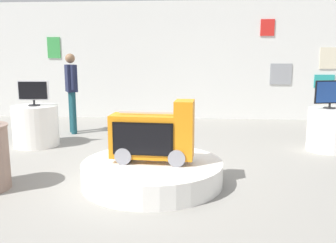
# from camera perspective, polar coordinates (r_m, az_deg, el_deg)

# --- Properties ---
(ground_plane) EXTENTS (30.00, 30.00, 0.00)m
(ground_plane) POSITION_cam_1_polar(r_m,az_deg,el_deg) (5.14, -4.83, -8.21)
(ground_plane) COLOR gray
(back_wall_display) EXTENTS (11.27, 0.13, 3.03)m
(back_wall_display) POSITION_cam_1_polar(r_m,az_deg,el_deg) (9.53, -0.51, 9.62)
(back_wall_display) COLOR silver
(back_wall_display) RESTS_ON ground
(main_display_pedestal) EXTENTS (1.82, 1.82, 0.29)m
(main_display_pedestal) POSITION_cam_1_polar(r_m,az_deg,el_deg) (4.71, -2.50, -8.07)
(main_display_pedestal) COLOR white
(main_display_pedestal) RESTS_ON ground
(novelty_firetruck_tv) EXTENTS (1.08, 0.47, 0.80)m
(novelty_firetruck_tv) POSITION_cam_1_polar(r_m,az_deg,el_deg) (4.57, -2.30, -2.48)
(novelty_firetruck_tv) COLOR gray
(novelty_firetruck_tv) RESTS_ON main_display_pedestal
(display_pedestal_left_rear) EXTENTS (0.82, 0.82, 0.75)m
(display_pedestal_left_rear) POSITION_cam_1_polar(r_m,az_deg,el_deg) (7.04, -20.33, -0.63)
(display_pedestal_left_rear) COLOR white
(display_pedestal_left_rear) RESTS_ON ground
(tv_on_left_rear) EXTENTS (0.56, 0.20, 0.46)m
(tv_on_left_rear) POSITION_cam_1_polar(r_m,az_deg,el_deg) (6.95, -20.67, 4.45)
(tv_on_left_rear) COLOR black
(tv_on_left_rear) RESTS_ON display_pedestal_left_rear
(display_pedestal_center_rear) EXTENTS (0.69, 0.69, 0.75)m
(display_pedestal_center_rear) POSITION_cam_1_polar(r_m,az_deg,el_deg) (6.85, 24.09, -1.19)
(display_pedestal_center_rear) COLOR white
(display_pedestal_center_rear) RESTS_ON ground
(tv_on_center_rear) EXTENTS (0.56, 0.20, 0.48)m
(tv_on_center_rear) POSITION_cam_1_polar(r_m,az_deg,el_deg) (6.75, 24.49, 4.12)
(tv_on_center_rear) COLOR black
(tv_on_center_rear) RESTS_ON display_pedestal_center_rear
(shopper_browsing_near_truck) EXTENTS (0.36, 0.50, 1.69)m
(shopper_browsing_near_truck) POSITION_cam_1_polar(r_m,az_deg,el_deg) (7.89, -15.13, 5.33)
(shopper_browsing_near_truck) COLOR #194751
(shopper_browsing_near_truck) RESTS_ON ground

